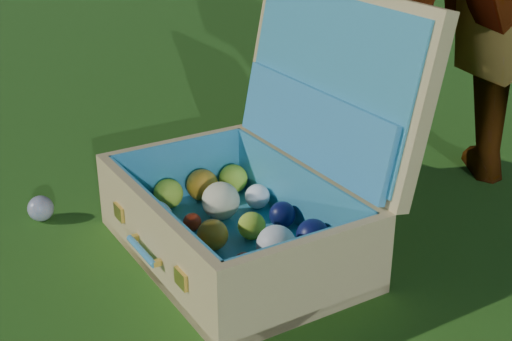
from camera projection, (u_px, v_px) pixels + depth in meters
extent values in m
plane|color=#215114|center=(210.00, 247.00, 1.64)|extent=(60.00, 60.00, 0.00)
sphere|color=teal|center=(41.00, 208.00, 1.74)|extent=(0.06, 0.06, 0.06)
cube|color=tan|center=(233.00, 250.00, 1.60)|extent=(0.70, 0.57, 0.02)
cube|color=tan|center=(154.00, 241.00, 1.48)|extent=(0.57, 0.22, 0.18)
cube|color=tan|center=(303.00, 199.00, 1.66)|extent=(0.57, 0.22, 0.18)
cube|color=tan|center=(177.00, 173.00, 1.79)|extent=(0.14, 0.34, 0.18)
cube|color=tan|center=(308.00, 280.00, 1.34)|extent=(0.14, 0.34, 0.18)
cube|color=teal|center=(233.00, 245.00, 1.60)|extent=(0.64, 0.52, 0.01)
cube|color=teal|center=(160.00, 235.00, 1.48)|extent=(0.53, 0.19, 0.16)
cube|color=teal|center=(298.00, 196.00, 1.65)|extent=(0.53, 0.19, 0.16)
cube|color=teal|center=(179.00, 171.00, 1.78)|extent=(0.12, 0.34, 0.16)
cube|color=teal|center=(304.00, 272.00, 1.35)|extent=(0.12, 0.34, 0.16)
cube|color=tan|center=(332.00, 78.00, 1.58)|extent=(0.60, 0.30, 0.40)
cube|color=teal|center=(324.00, 78.00, 1.56)|extent=(0.55, 0.25, 0.35)
cube|color=teal|center=(311.00, 126.00, 1.59)|extent=(0.52, 0.22, 0.17)
cube|color=#F2C659|center=(119.00, 212.00, 1.60)|extent=(0.05, 0.02, 0.03)
cube|color=#F2C659|center=(181.00, 279.00, 1.35)|extent=(0.05, 0.02, 0.03)
cylinder|color=teal|center=(142.00, 251.00, 1.47)|extent=(0.13, 0.06, 0.01)
cube|color=#F2C659|center=(134.00, 238.00, 1.52)|extent=(0.02, 0.02, 0.01)
cube|color=#F2C659|center=(157.00, 263.00, 1.43)|extent=(0.02, 0.02, 0.01)
sphere|color=beige|center=(135.00, 206.00, 1.69)|extent=(0.07, 0.07, 0.07)
sphere|color=white|center=(154.00, 219.00, 1.61)|extent=(0.09, 0.09, 0.09)
sphere|color=orange|center=(186.00, 247.00, 1.51)|extent=(0.07, 0.07, 0.07)
sphere|color=#C5E738|center=(211.00, 272.00, 1.43)|extent=(0.06, 0.06, 0.06)
sphere|color=orange|center=(235.00, 296.00, 1.36)|extent=(0.06, 0.06, 0.06)
sphere|color=#C5E738|center=(168.00, 194.00, 1.74)|extent=(0.07, 0.07, 0.07)
sphere|color=#B8290E|center=(192.00, 222.00, 1.64)|extent=(0.04, 0.04, 0.04)
sphere|color=orange|center=(213.00, 235.00, 1.56)|extent=(0.07, 0.07, 0.07)
sphere|color=#B8290E|center=(245.00, 264.00, 1.47)|extent=(0.05, 0.05, 0.05)
sphere|color=#C5E738|center=(269.00, 287.00, 1.38)|extent=(0.06, 0.06, 0.06)
sphere|color=orange|center=(202.00, 185.00, 1.78)|extent=(0.08, 0.08, 0.08)
sphere|color=beige|center=(221.00, 201.00, 1.69)|extent=(0.09, 0.09, 0.09)
sphere|color=#C5E738|center=(252.00, 226.00, 1.60)|extent=(0.06, 0.06, 0.06)
sphere|color=white|center=(276.00, 245.00, 1.50)|extent=(0.09, 0.09, 0.09)
sphere|color=orange|center=(303.00, 275.00, 1.42)|extent=(0.06, 0.06, 0.06)
sphere|color=#C5E738|center=(233.00, 179.00, 1.82)|extent=(0.07, 0.07, 0.07)
sphere|color=white|center=(257.00, 196.00, 1.74)|extent=(0.06, 0.06, 0.06)
sphere|color=#0E1346|center=(282.00, 215.00, 1.66)|extent=(0.06, 0.06, 0.06)
sphere|color=#0E1346|center=(313.00, 236.00, 1.55)|extent=(0.07, 0.07, 0.07)
sphere|color=#C5E738|center=(340.00, 263.00, 1.46)|extent=(0.06, 0.06, 0.06)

